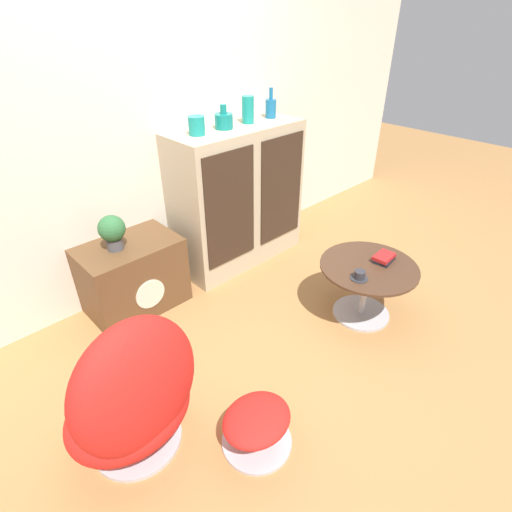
% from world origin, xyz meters
% --- Properties ---
extents(ground_plane, '(12.00, 12.00, 0.00)m').
position_xyz_m(ground_plane, '(0.00, 0.00, 0.00)').
color(ground_plane, '#A87542').
extents(wall_back, '(6.40, 0.06, 2.60)m').
position_xyz_m(wall_back, '(0.00, 1.36, 1.30)').
color(wall_back, silver).
rests_on(wall_back, ground_plane).
extents(sideboard, '(1.13, 0.48, 1.17)m').
position_xyz_m(sideboard, '(0.58, 1.09, 0.59)').
color(sideboard, tan).
rests_on(sideboard, ground_plane).
extents(tv_console, '(0.69, 0.46, 0.53)m').
position_xyz_m(tv_console, '(-0.45, 1.11, 0.27)').
color(tv_console, brown).
rests_on(tv_console, ground_plane).
extents(egg_chair, '(0.72, 0.67, 0.85)m').
position_xyz_m(egg_chair, '(-1.02, 0.04, 0.38)').
color(egg_chair, '#B7B7BC').
rests_on(egg_chair, ground_plane).
extents(ottoman, '(0.37, 0.37, 0.24)m').
position_xyz_m(ottoman, '(-0.59, -0.35, 0.15)').
color(ottoman, '#B7B7BC').
rests_on(ottoman, ground_plane).
extents(coffee_table, '(0.68, 0.68, 0.43)m').
position_xyz_m(coffee_table, '(0.69, -0.15, 0.30)').
color(coffee_table, '#B7B7BC').
rests_on(coffee_table, ground_plane).
extents(vase_leftmost, '(0.12, 0.12, 0.13)m').
position_xyz_m(vase_leftmost, '(0.22, 1.10, 1.24)').
color(vase_leftmost, teal).
rests_on(vase_leftmost, sideboard).
extents(vase_inner_left, '(0.14, 0.14, 0.17)m').
position_xyz_m(vase_inner_left, '(0.47, 1.10, 1.23)').
color(vase_inner_left, '#147A75').
rests_on(vase_inner_left, sideboard).
extents(vase_inner_right, '(0.09, 0.09, 0.20)m').
position_xyz_m(vase_inner_right, '(0.71, 1.10, 1.27)').
color(vase_inner_right, teal).
rests_on(vase_inner_right, sideboard).
extents(vase_rightmost, '(0.09, 0.09, 0.23)m').
position_xyz_m(vase_rightmost, '(0.97, 1.10, 1.25)').
color(vase_rightmost, '#196699').
rests_on(vase_rightmost, sideboard).
extents(potted_plant, '(0.18, 0.18, 0.25)m').
position_xyz_m(potted_plant, '(-0.53, 1.11, 0.67)').
color(potted_plant, '#4C4C51').
rests_on(potted_plant, tv_console).
extents(teacup, '(0.12, 0.12, 0.06)m').
position_xyz_m(teacup, '(0.51, -0.18, 0.46)').
color(teacup, '#2D2D33').
rests_on(teacup, coffee_table).
extents(book_stack, '(0.17, 0.13, 0.05)m').
position_xyz_m(book_stack, '(0.81, -0.18, 0.46)').
color(book_stack, black).
rests_on(book_stack, coffee_table).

